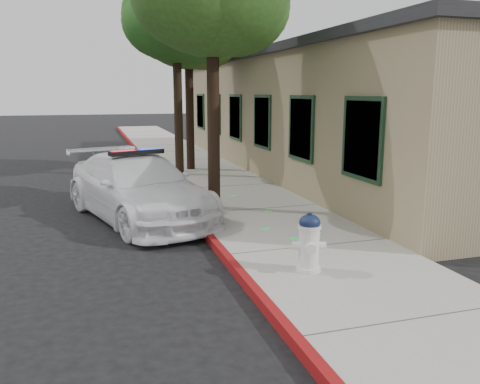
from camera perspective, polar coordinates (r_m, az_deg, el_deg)
name	(u,v)px	position (r m, az deg, el deg)	size (l,w,h in m)	color
ground	(223,263)	(8.44, -1.97, -8.29)	(120.00, 120.00, 0.00)	black
sidewalk	(255,212)	(11.61, 1.82, -2.34)	(3.20, 60.00, 0.15)	gray
red_curb	(192,216)	(11.23, -5.66, -2.86)	(0.14, 60.00, 0.16)	maroon
clapboard_building	(333,112)	(18.84, 10.80, 9.11)	(7.30, 20.89, 4.24)	#958962
police_car	(138,187)	(11.37, -11.80, 0.57)	(3.52, 5.49, 1.60)	white
fire_hydrant	(309,242)	(7.59, 8.07, -5.81)	(0.53, 0.46, 0.92)	white
street_tree_mid	(176,22)	(16.66, -7.46, 19.10)	(3.52, 3.47, 6.53)	black
street_tree_far	(190,31)	(17.66, -5.91, 18.13)	(3.50, 3.35, 6.32)	black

